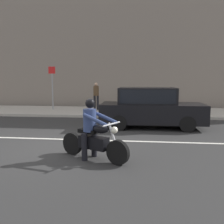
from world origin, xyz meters
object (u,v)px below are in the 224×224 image
(parked_sedan_black, at_px, (150,107))
(street_sign_post, at_px, (52,84))
(pedestrian_bystander, at_px, (96,94))
(motorcycle_with_rider_denim_blue, at_px, (93,135))

(parked_sedan_black, bearing_deg, street_sign_post, 141.77)
(parked_sedan_black, xyz_separation_m, pedestrian_bystander, (-3.21, 4.78, 0.28))
(street_sign_post, height_order, pedestrian_bystander, street_sign_post)
(street_sign_post, bearing_deg, parked_sedan_black, -38.23)
(parked_sedan_black, height_order, street_sign_post, street_sign_post)
(motorcycle_with_rider_denim_blue, xyz_separation_m, pedestrian_bystander, (-1.60, 9.31, 0.51))
(parked_sedan_black, relative_size, street_sign_post, 1.57)
(street_sign_post, distance_m, pedestrian_bystander, 2.93)
(motorcycle_with_rider_denim_blue, height_order, parked_sedan_black, parked_sedan_black)
(motorcycle_with_rider_denim_blue, distance_m, pedestrian_bystander, 9.46)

